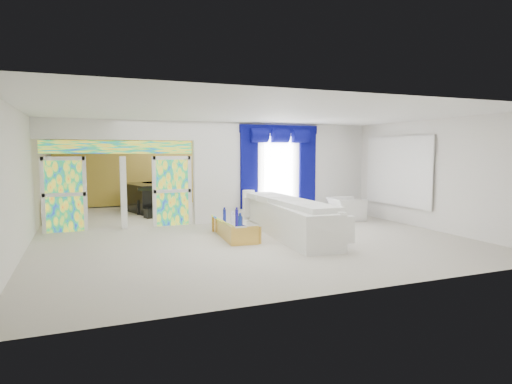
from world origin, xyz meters
name	(u,v)px	position (x,y,z in m)	size (l,w,h in m)	color
floor	(230,228)	(0.00, 0.00, 0.00)	(12.00, 12.00, 0.00)	#B7AF9E
dividing_wall	(284,171)	(2.15, 1.00, 1.50)	(5.70, 0.18, 3.00)	white
dividing_header	(119,130)	(-2.85, 1.00, 2.73)	(4.30, 0.18, 0.55)	white
stained_panel_left	(64,195)	(-4.28, 1.00, 1.00)	(0.95, 0.04, 2.00)	#994C3F
stained_panel_right	(172,191)	(-1.42, 1.00, 1.00)	(0.95, 0.04, 2.00)	#994C3F
stained_transom	(119,147)	(-2.85, 1.00, 2.25)	(4.00, 0.05, 0.35)	#994C3F
window_pane	(279,173)	(1.90, 0.90, 1.45)	(1.00, 0.02, 2.30)	white
blue_drape_left	(249,176)	(0.90, 0.87, 1.40)	(0.55, 0.10, 2.80)	#04044C
blue_drape_right	(307,174)	(2.90, 0.87, 1.40)	(0.55, 0.10, 2.80)	#04044C
blue_pelmet	(279,129)	(1.90, 0.87, 2.82)	(2.60, 0.12, 0.25)	#04044C
wall_mirror	(398,171)	(4.94, -1.00, 1.55)	(0.04, 2.70, 1.90)	white
gold_curtains	(184,167)	(0.00, 5.90, 1.50)	(9.70, 0.12, 2.90)	#AD8B29
white_sofa	(289,220)	(1.01, -1.67, 0.41)	(0.93, 4.33, 0.82)	white
coffee_table	(235,229)	(-0.34, -1.37, 0.22)	(0.65, 1.96, 0.44)	gold
console_table	(258,215)	(1.09, 0.63, 0.20)	(1.19, 0.38, 0.40)	silver
table_lamp	(249,200)	(0.79, 0.63, 0.69)	(0.36, 0.36, 0.58)	white
armchair	(346,209)	(3.79, -0.04, 0.34)	(1.06, 0.92, 0.69)	white
grand_piano	(151,197)	(-1.56, 4.32, 0.49)	(1.49, 1.95, 0.99)	black
piano_bench	(159,213)	(-1.56, 2.72, 0.15)	(0.90, 0.35, 0.30)	black
tv_console	(63,209)	(-4.39, 2.59, 0.43)	(0.59, 0.53, 0.85)	tan
chandelier	(131,136)	(-2.30, 3.40, 2.65)	(0.60, 0.60, 0.60)	gold
decanters	(234,216)	(-0.34, -1.32, 0.53)	(0.21, 1.26, 0.27)	navy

